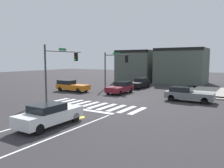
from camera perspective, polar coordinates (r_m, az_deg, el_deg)
ground_plane at (r=24.68m, az=1.41°, el=-3.59°), size 120.00×120.00×0.00m
crosswalk_near at (r=20.97m, az=-4.78°, el=-5.34°), size 9.52×3.00×0.01m
lane_markings at (r=14.49m, az=-21.14°, el=-11.00°), size 6.80×24.25×0.01m
bike_detector_marking at (r=16.72m, az=-8.53°, el=-8.37°), size 0.91×0.91×0.01m
curb_corner_northeast at (r=30.97m, az=24.35°, el=-2.00°), size 10.00×10.60×0.15m
storefront_row at (r=42.71m, az=12.59°, el=4.54°), size 16.01×7.04×6.20m
traffic_signal_southwest at (r=24.82m, az=-13.04°, el=5.32°), size 0.32×5.61×5.70m
traffic_signal_northwest at (r=31.19m, az=0.67°, el=5.14°), size 4.20×0.32×5.24m
car_black at (r=33.76m, az=7.14°, el=0.26°), size 1.75×4.43×1.45m
car_maroon at (r=28.08m, az=2.18°, el=-0.90°), size 1.87×4.16×1.44m
car_white at (r=14.80m, az=-15.62°, el=-7.54°), size 1.72×4.54×1.44m
car_orange at (r=30.28m, az=-10.32°, el=-0.45°), size 4.59×1.71×1.47m
car_gray at (r=23.83m, az=18.68°, el=-2.48°), size 4.64×1.76×1.43m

